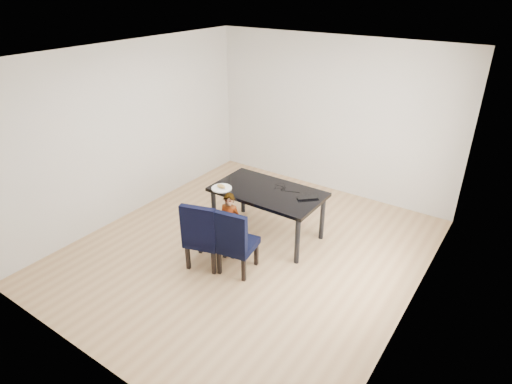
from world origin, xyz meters
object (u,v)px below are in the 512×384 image
Objects in this scene: chair_left at (205,232)px; chair_right at (238,239)px; dining_table at (267,213)px; plate at (222,188)px; laptop at (307,196)px; child at (230,223)px.

chair_right is (0.43, 0.13, -0.01)m from chair_left.
chair_right is (0.15, -0.94, 0.10)m from dining_table.
chair_right is 0.99m from plate.
chair_right is at bearing -0.56° from chair_left.
dining_table is 1.11m from chair_left.
dining_table is at bearing 89.33° from chair_right.
laptop reaches higher than plate.
dining_table is 1.78× the size of child.
dining_table is at bearing 61.80° from child.
plate is at bearing -21.31° from laptop.
child is at bearing 61.48° from chair_left.
chair_left is at bearing -112.15° from child.
dining_table is 0.95m from chair_right.
child is at bearing -107.50° from dining_table.
child is at bearing -39.94° from plate.
laptop is (0.42, 1.08, 0.29)m from chair_right.
chair_right is at bearing -39.57° from plate.
child reaches higher than dining_table.
dining_table is 0.69m from child.
chair_right is at bearing -81.15° from dining_table.
laptop is (0.85, 1.21, 0.28)m from chair_left.
chair_left is at bearing -67.94° from plate.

